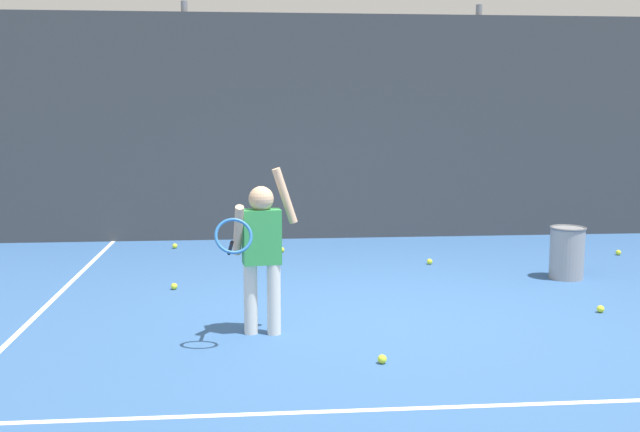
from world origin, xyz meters
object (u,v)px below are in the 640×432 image
(tennis_ball_6, at_px, (430,262))
(water_bottle, at_px, (560,236))
(tennis_player, at_px, (261,246))
(tennis_ball_5, at_px, (174,286))
(tennis_ball_4, at_px, (175,246))
(tennis_ball_3, at_px, (282,250))
(tennis_ball_0, at_px, (382,359))
(tennis_ball_2, at_px, (618,252))
(tennis_ball_1, at_px, (601,309))
(ball_hopper, at_px, (567,252))

(tennis_ball_6, bearing_deg, water_bottle, 29.75)
(tennis_player, relative_size, tennis_ball_5, 20.46)
(tennis_ball_4, height_order, tennis_ball_6, same)
(water_bottle, xyz_separation_m, tennis_ball_3, (-3.78, -0.29, -0.08))
(tennis_ball_0, relative_size, tennis_ball_6, 1.00)
(tennis_ball_3, relative_size, tennis_ball_5, 1.00)
(tennis_ball_6, bearing_deg, tennis_ball_4, 157.24)
(tennis_player, height_order, tennis_ball_5, tennis_player)
(tennis_ball_5, bearing_deg, tennis_ball_3, 58.25)
(tennis_ball_6, bearing_deg, tennis_ball_2, 7.81)
(tennis_ball_0, height_order, tennis_ball_4, same)
(tennis_ball_1, distance_m, tennis_ball_3, 4.14)
(water_bottle, height_order, tennis_ball_3, water_bottle)
(water_bottle, bearing_deg, tennis_player, -137.18)
(ball_hopper, distance_m, tennis_ball_2, 1.70)
(tennis_ball_3, bearing_deg, tennis_ball_0, -82.66)
(ball_hopper, bearing_deg, tennis_ball_4, 153.88)
(tennis_ball_2, height_order, tennis_ball_3, same)
(tennis_player, bearing_deg, tennis_ball_2, 25.07)
(tennis_player, xyz_separation_m, tennis_ball_2, (4.48, 2.93, -0.69))
(tennis_ball_4, xyz_separation_m, tennis_ball_6, (3.08, -1.29, 0.00))
(ball_hopper, distance_m, tennis_ball_4, 4.88)
(tennis_ball_4, bearing_deg, tennis_ball_1, -40.37)
(tennis_ball_2, relative_size, tennis_ball_6, 1.00)
(tennis_player, distance_m, tennis_ball_2, 5.40)
(tennis_player, xyz_separation_m, tennis_ball_6, (2.00, 2.59, -0.69))
(tennis_ball_0, height_order, tennis_ball_6, same)
(tennis_ball_2, bearing_deg, tennis_ball_3, 172.40)
(tennis_player, bearing_deg, tennis_ball_5, 110.00)
(water_bottle, xyz_separation_m, tennis_ball_0, (-3.23, -4.56, -0.08))
(tennis_player, bearing_deg, tennis_ball_6, 44.19)
(tennis_ball_1, distance_m, tennis_ball_2, 2.93)
(tennis_player, height_order, tennis_ball_4, tennis_player)
(tennis_ball_6, bearing_deg, tennis_ball_3, 152.15)
(tennis_player, height_order, tennis_ball_1, tennis_player)
(tennis_ball_2, distance_m, tennis_ball_5, 5.50)
(tennis_ball_3, bearing_deg, tennis_ball_4, 164.03)
(tennis_ball_0, xyz_separation_m, tennis_ball_5, (-1.71, 2.39, 0.00))
(tennis_ball_0, xyz_separation_m, tennis_ball_1, (2.18, 1.17, 0.00))
(tennis_ball_1, bearing_deg, tennis_player, -172.76)
(tennis_ball_5, relative_size, tennis_ball_6, 1.00)
(water_bottle, bearing_deg, tennis_ball_6, -150.25)
(water_bottle, height_order, tennis_ball_4, water_bottle)
(tennis_ball_5, bearing_deg, tennis_ball_4, 95.52)
(tennis_ball_0, bearing_deg, tennis_ball_2, 45.68)
(ball_hopper, relative_size, tennis_ball_2, 8.52)
(tennis_ball_2, xyz_separation_m, tennis_ball_6, (-2.48, -0.34, 0.00))
(tennis_ball_4, bearing_deg, tennis_ball_2, -9.73)
(tennis_ball_4, relative_size, tennis_ball_5, 1.00)
(tennis_ball_0, distance_m, tennis_ball_4, 5.05)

